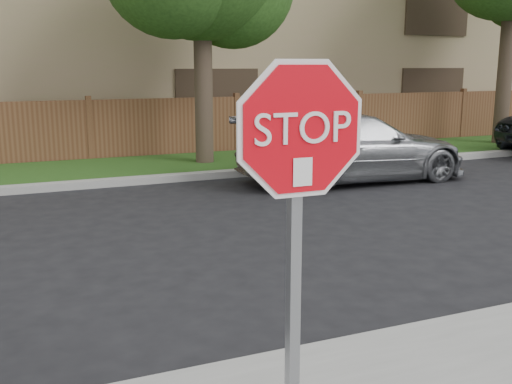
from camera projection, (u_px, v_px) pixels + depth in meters
name	position (u px, v px, depth m)	size (l,w,h in m)	color
ground	(280.00, 360.00, 5.12)	(90.00, 90.00, 0.00)	black
far_curb	(114.00, 182.00, 12.45)	(70.00, 0.30, 0.15)	gray
grass_strip	(101.00, 170.00, 13.94)	(70.00, 3.00, 0.12)	#1E4714
fence	(90.00, 132.00, 15.22)	(70.00, 0.12, 1.60)	#54321D
apartment_building	(62.00, 32.00, 19.70)	(35.20, 9.20, 7.20)	#9A8A5F
stop_sign	(299.00, 189.00, 3.18)	(1.01, 0.13, 2.55)	gray
sedan_right	(353.00, 147.00, 12.86)	(2.06, 5.07, 1.47)	#9C9EA3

